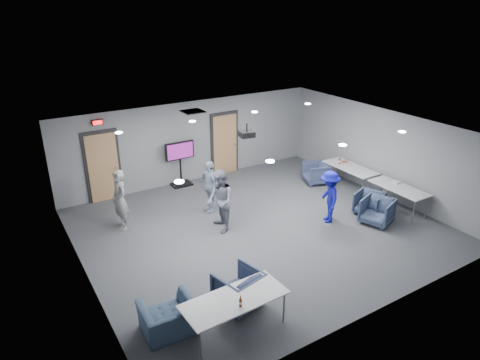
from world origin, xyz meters
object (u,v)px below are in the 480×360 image
table_right_b (398,189)px  chair_front_a (238,288)px  chair_right_b (369,203)px  table_front_left (235,300)px  person_a (120,200)px  table_right_a (350,168)px  chair_right_a (316,173)px  chair_right_c (377,211)px  bottle_right (339,161)px  bottle_front (241,302)px  chair_front_b (169,318)px  person_c (210,186)px  person_d (329,197)px  person_b (220,201)px  tv_stand (180,161)px  projector (247,134)px

table_right_b → chair_front_a: bearing=100.9°
chair_right_b → table_front_left: size_ratio=0.37×
person_a → table_right_a: size_ratio=0.90×
chair_right_a → chair_right_c: bearing=9.9°
table_right_b → person_a: bearing=66.1°
table_right_b → bottle_right: bottle_right is taller
chair_front_a → bottle_front: 1.05m
chair_right_a → chair_front_b: size_ratio=0.78×
chair_right_b → person_c: bearing=-144.6°
chair_right_c → chair_front_b: (-6.52, -0.93, -0.04)m
person_c → person_d: (2.46, -2.29, -0.03)m
person_c → table_front_left: bearing=-28.2°
chair_right_c → chair_front_a: (-5.02, -0.93, 0.02)m
person_c → bottle_front: (-1.95, -4.84, 0.04)m
person_b → bottle_front: 4.03m
person_d → bottle_front: person_d is taller
chair_front_a → chair_front_b: size_ratio=0.86×
chair_right_b → tv_stand: bearing=-162.0°
bottle_right → projector: 4.07m
chair_right_a → chair_right_b: (-0.21, -2.53, -0.02)m
person_a → projector: (3.26, -1.09, 1.58)m
person_c → table_right_a: person_c is taller
chair_right_a → bottle_front: (-5.93, -4.80, 0.46)m
chair_right_a → bottle_front: bottle_front is taller
person_b → projector: 1.93m
person_a → table_right_a: 7.25m
bottle_front → projector: projector is taller
chair_right_c → tv_stand: 6.29m
chair_right_c → bottle_front: bottle_front is taller
person_c → chair_right_c: size_ratio=1.95×
table_right_b → tv_stand: bearing=42.7°
table_front_left → tv_stand: tv_stand is taller
chair_right_c → table_front_left: bearing=-94.6°
person_b → bottle_right: (4.82, 0.62, -0.02)m
person_c → projector: size_ratio=3.60×
person_a → chair_front_b: person_a is taller
table_front_left → bottle_front: size_ratio=8.83×
chair_right_b → table_right_a: (0.86, 1.64, 0.35)m
bottle_right → projector: size_ratio=0.63×
table_front_left → chair_front_a: bearing=51.4°
person_a → table_right_a: bearing=73.7°
person_b → chair_right_c: person_b is taller
table_front_left → tv_stand: size_ratio=1.32×
tv_stand → person_d: bearing=-61.4°
person_b → person_d: size_ratio=1.15×
chair_right_c → bottle_right: size_ratio=2.96×
person_d → table_right_b: 2.24m
chair_right_c → table_right_a: bearing=132.6°
bottle_right → person_a: bearing=172.9°
person_d → table_right_a: 2.56m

